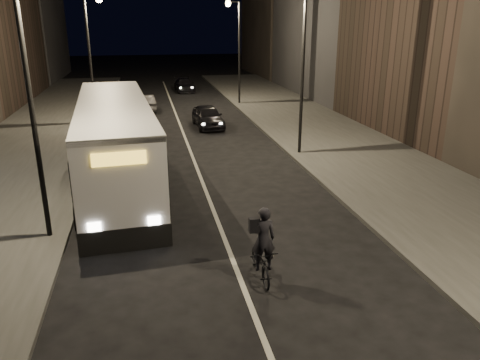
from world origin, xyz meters
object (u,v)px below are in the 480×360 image
streetlight_right_mid (298,51)px  cyclist_on_bicycle (262,255)px  city_bus (116,140)px  car_near (208,116)px  car_far (185,85)px  streetlight_left_near (36,72)px  streetlight_left_far (93,43)px  car_mid (145,103)px  streetlight_right_far (236,39)px

streetlight_right_mid → cyclist_on_bicycle: streetlight_right_mid is taller
city_bus → streetlight_right_mid: bearing=12.8°
car_near → car_far: (-0.03, 16.86, -0.09)m
streetlight_right_mid → streetlight_left_near: same height
streetlight_left_far → car_mid: bearing=56.1°
streetlight_right_far → car_far: (-3.59, 8.60, -4.73)m
streetlight_right_mid → car_mid: size_ratio=2.10×
streetlight_right_far → car_mid: bearing=-169.2°
cyclist_on_bicycle → car_near: bearing=86.5°
streetlight_right_far → streetlight_left_near: bearing=-114.0°
streetlight_left_far → cyclist_on_bicycle: streetlight_left_far is taller
cyclist_on_bicycle → car_far: bearing=88.2°
streetlight_right_mid → streetlight_left_near: size_ratio=1.00×
streetlight_right_far → car_far: size_ratio=1.86×
streetlight_right_far → streetlight_left_far: size_ratio=1.00×
streetlight_left_near → city_bus: (1.73, 5.27, -3.40)m
streetlight_left_far → streetlight_left_near: bearing=-90.0°
streetlight_left_near → car_mid: 23.24m
streetlight_left_near → car_mid: size_ratio=2.10×
streetlight_left_near → cyclist_on_bicycle: size_ratio=3.70×
streetlight_right_far → car_near: 10.11m
streetlight_left_far → car_mid: 7.24m
streetlight_left_near → city_bus: size_ratio=0.60×
streetlight_left_near → car_mid: (3.05, 22.55, -4.72)m
car_near → car_mid: size_ratio=1.10×
car_near → cyclist_on_bicycle: bearing=-96.7°
cyclist_on_bicycle → car_far: cyclist_on_bicycle is taller
streetlight_right_mid → streetlight_left_near: 13.33m
streetlight_right_mid → city_bus: streetlight_right_mid is taller
streetlight_right_far → cyclist_on_bicycle: 28.56m
streetlight_right_far → car_far: 10.45m
car_far → city_bus: bearing=-103.5°
cyclist_on_bicycle → car_near: size_ratio=0.52×
streetlight_right_mid → streetlight_right_far: bearing=90.0°
car_mid → streetlight_right_far: bearing=-175.0°
streetlight_right_mid → car_mid: 17.09m
car_near → car_far: car_near is taller
city_bus → cyclist_on_bicycle: (4.18, -9.05, -1.23)m
cyclist_on_bicycle → car_far: 36.40m
cyclist_on_bicycle → car_near: (1.20, 19.53, -0.01)m
car_far → car_mid: bearing=-114.3°
streetlight_left_far → city_bus: (1.73, -12.73, -3.40)m
streetlight_left_near → cyclist_on_bicycle: 8.41m
streetlight_right_mid → car_near: (-3.55, 7.75, -4.64)m
streetlight_right_mid → streetlight_left_far: size_ratio=1.00×
streetlight_right_mid → car_near: 9.70m
city_bus → car_mid: city_bus is taller
streetlight_left_far → car_mid: streetlight_left_far is taller
car_near → car_mid: bearing=117.6°
city_bus → streetlight_left_near: bearing=-112.4°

